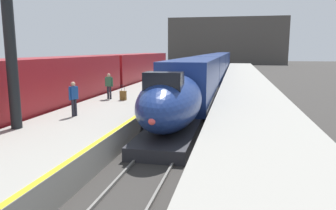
{
  "coord_description": "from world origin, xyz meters",
  "views": [
    {
      "loc": [
        2.92,
        0.44,
        4.27
      ],
      "look_at": [
        -0.01,
        14.52,
        1.8
      ],
      "focal_mm": 34.53,
      "sensor_mm": 36.0,
      "label": 1
    }
  ],
  "objects_px": {
    "passenger_far_waiting": "(74,96)",
    "rolling_suitcase": "(123,95)",
    "regional_train_adjacent": "(105,75)",
    "highspeed_train_main": "(215,65)",
    "passenger_near_edge": "(109,84)"
  },
  "relations": [
    {
      "from": "rolling_suitcase",
      "to": "highspeed_train_main",
      "type": "bearing_deg",
      "value": 81.84
    },
    {
      "from": "regional_train_adjacent",
      "to": "highspeed_train_main",
      "type": "bearing_deg",
      "value": 69.81
    },
    {
      "from": "passenger_far_waiting",
      "to": "highspeed_train_main",
      "type": "bearing_deg",
      "value": 82.09
    },
    {
      "from": "rolling_suitcase",
      "to": "passenger_near_edge",
      "type": "bearing_deg",
      "value": 165.25
    },
    {
      "from": "rolling_suitcase",
      "to": "passenger_far_waiting",
      "type": "bearing_deg",
      "value": -96.57
    },
    {
      "from": "highspeed_train_main",
      "to": "rolling_suitcase",
      "type": "bearing_deg",
      "value": -98.16
    },
    {
      "from": "passenger_far_waiting",
      "to": "rolling_suitcase",
      "type": "xyz_separation_m",
      "value": [
        0.61,
        5.34,
        -0.69
      ]
    },
    {
      "from": "passenger_near_edge",
      "to": "rolling_suitcase",
      "type": "xyz_separation_m",
      "value": [
        1.05,
        -0.28,
        -0.69
      ]
    },
    {
      "from": "highspeed_train_main",
      "to": "rolling_suitcase",
      "type": "relative_size",
      "value": 77.31
    },
    {
      "from": "regional_train_adjacent",
      "to": "passenger_far_waiting",
      "type": "xyz_separation_m",
      "value": [
        3.38,
        -11.97,
        -0.09
      ]
    },
    {
      "from": "regional_train_adjacent",
      "to": "passenger_far_waiting",
      "type": "height_order",
      "value": "regional_train_adjacent"
    },
    {
      "from": "highspeed_train_main",
      "to": "passenger_far_waiting",
      "type": "distance_m",
      "value": 34.32
    },
    {
      "from": "passenger_near_edge",
      "to": "passenger_far_waiting",
      "type": "xyz_separation_m",
      "value": [
        0.44,
        -5.61,
        0.0
      ]
    },
    {
      "from": "highspeed_train_main",
      "to": "regional_train_adjacent",
      "type": "height_order",
      "value": "regional_train_adjacent"
    },
    {
      "from": "rolling_suitcase",
      "to": "regional_train_adjacent",
      "type": "bearing_deg",
      "value": 121.03
    }
  ]
}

